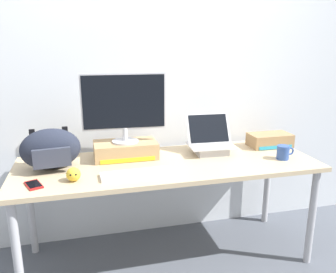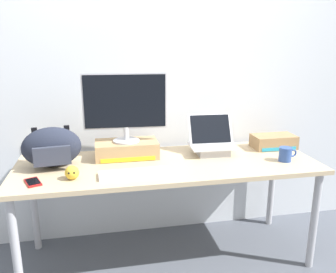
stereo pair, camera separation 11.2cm
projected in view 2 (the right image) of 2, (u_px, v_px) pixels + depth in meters
name	position (u px, v px, depth m)	size (l,w,h in m)	color
ground_plane	(168.00, 256.00, 2.53)	(20.00, 20.00, 0.00)	#515660
back_wall	(156.00, 71.00, 2.62)	(7.00, 0.10, 2.60)	silver
desk	(168.00, 171.00, 2.35)	(2.01, 0.72, 0.73)	tan
toner_box_yellow	(127.00, 149.00, 2.43)	(0.43, 0.25, 0.11)	tan
desktop_monitor	(125.00, 105.00, 2.35)	(0.57, 0.18, 0.48)	silver
open_laptop	(212.00, 146.00, 2.50)	(0.33, 0.26, 0.28)	#ADADB2
external_keyboard	(136.00, 173.00, 2.11)	(0.45, 0.14, 0.02)	white
messenger_backpack	(52.00, 147.00, 2.22)	(0.39, 0.26, 0.26)	#232838
coffee_mug	(286.00, 154.00, 2.35)	(0.13, 0.08, 0.10)	#2D4C93
cell_phone	(33.00, 182.00, 1.99)	(0.12, 0.15, 0.01)	red
plush_toy	(72.00, 173.00, 2.04)	(0.08, 0.08, 0.08)	gold
toner_box_cyan	(274.00, 141.00, 2.64)	(0.32, 0.18, 0.10)	#9E7A51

